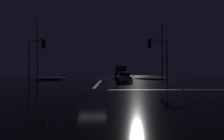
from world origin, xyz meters
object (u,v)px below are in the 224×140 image
Objects in this scene: traffic_signal_ne at (160,53)px; sedan_blue at (123,75)px; sedan_white at (124,77)px; traffic_signal_nw at (35,53)px; streetlamp_right_near at (162,48)px; sedan_orange at (123,76)px; streetlamp_left_near at (38,46)px; box_truck at (120,71)px.

sedan_blue is at bearing 104.97° from traffic_signal_ne.
traffic_signal_ne reaches higher than sedan_blue.
sedan_white is 12.90m from traffic_signal_nw.
traffic_signal_nw is 19.91m from streetlamp_right_near.
streetlamp_left_near reaches higher than sedan_orange.
sedan_white is 0.72× the size of traffic_signal_nw.
traffic_signal_ne is 7.01m from streetlamp_right_near.
sedan_white and sedan_blue have the same top height.
sedan_blue is at bearing 29.45° from streetlamp_left_near.
streetlamp_right_near is at bearing -68.79° from box_truck.
traffic_signal_nw is at bearing -72.85° from streetlamp_left_near.
box_truck reaches higher than sedan_orange.
sedan_orange is 10.77m from traffic_signal_ne.
streetlamp_right_near is at bearing 29.39° from sedan_white.
streetlamp_left_near is (-14.61, -15.88, 4.13)m from box_truck.
streetlamp_left_near is (-14.39, -2.69, 5.04)m from sedan_orange.
box_truck is at bearing 60.63° from traffic_signal_nw.
box_truck is at bearing 88.67° from sedan_white.
sedan_white is at bearing -150.61° from streetlamp_right_near.
traffic_signal_ne is at bearing -19.33° from streetlamp_left_near.
sedan_orange is 5.63m from sedan_blue.
streetlamp_left_near reaches higher than streetlamp_right_near.
sedan_blue is 0.52× the size of box_truck.
streetlamp_left_near is at bearing 165.24° from sedan_white.
streetlamp_left_near is 20.78m from streetlamp_right_near.
streetlamp_right_near reaches higher than sedan_blue.
sedan_orange is at bearing -93.46° from sedan_blue.
sedan_orange is at bearing -90.95° from box_truck.
streetlamp_left_near is at bearing 107.15° from traffic_signal_nw.
traffic_signal_ne is (4.10, -22.45, 2.49)m from box_truck.
sedan_white is 6.43m from sedan_orange.
traffic_signal_ne is at bearing -107.46° from streetlamp_right_near.
sedan_blue is 7.62m from box_truck.
streetlamp_left_near reaches higher than sedan_blue.
traffic_signal_nw is (-12.60, -22.39, 2.45)m from box_truck.
traffic_signal_nw is 7.02m from streetlamp_left_near.
traffic_signal_nw is (-12.15, -2.78, 3.36)m from sedan_white.
traffic_signal_ne is 19.90m from streetlamp_left_near.
box_truck reaches higher than sedan_blue.
sedan_white is at bearing -92.73° from sedan_blue.
sedan_blue is 17.65m from streetlamp_left_near.
traffic_signal_nw is 16.70m from traffic_signal_ne.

